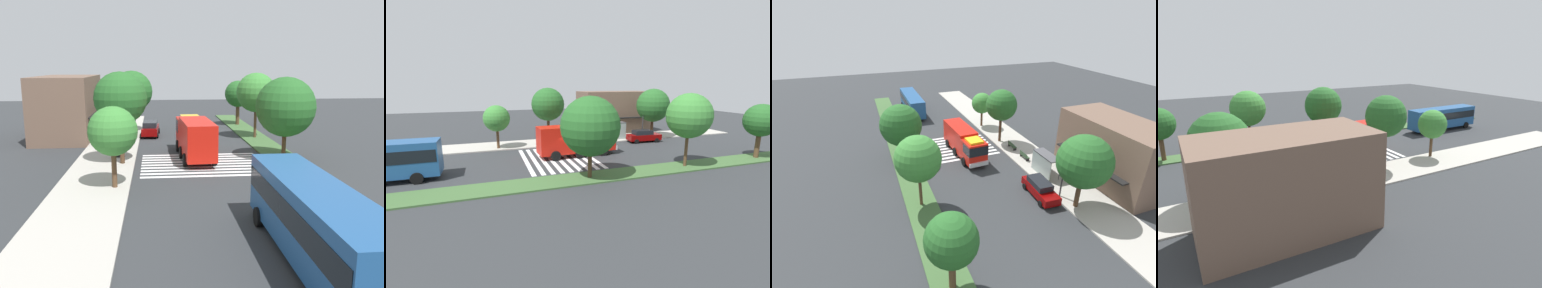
{
  "view_description": "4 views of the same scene",
  "coord_description": "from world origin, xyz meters",
  "views": [
    {
      "loc": [
        -33.38,
        3.9,
        8.31
      ],
      "look_at": [
        -0.09,
        0.84,
        1.55
      ],
      "focal_mm": 37.25,
      "sensor_mm": 36.0,
      "label": 1
    },
    {
      "loc": [
        -8.41,
        -28.11,
        8.16
      ],
      "look_at": [
        1.24,
        0.03,
        1.48
      ],
      "focal_mm": 25.0,
      "sensor_mm": 36.0,
      "label": 2
    },
    {
      "loc": [
        32.54,
        -11.11,
        17.14
      ],
      "look_at": [
        0.86,
        0.64,
        1.29
      ],
      "focal_mm": 26.25,
      "sensor_mm": 36.0,
      "label": 3
    },
    {
      "loc": [
        18.99,
        33.4,
        12.21
      ],
      "look_at": [
        0.53,
        1.38,
        1.39
      ],
      "focal_mm": 30.43,
      "sensor_mm": 36.0,
      "label": 4
    }
  ],
  "objects": [
    {
      "name": "sidewalk",
      "position": [
        0.0,
        8.28,
        0.07
      ],
      "size": [
        60.0,
        5.09,
        0.14
      ],
      "primitive_type": "cube",
      "color": "#ADA89E",
      "rests_on": "ground_plane"
    },
    {
      "name": "median_tree_west",
      "position": [
        10.11,
        -7.23,
        5.16
      ],
      "size": [
        4.36,
        4.36,
        7.21
      ],
      "color": "#513823",
      "rests_on": "median_strip"
    },
    {
      "name": "street_lamp",
      "position": [
        13.67,
        6.33,
        3.61
      ],
      "size": [
        0.36,
        0.36,
        5.85
      ],
      "color": "#2D2D30",
      "rests_on": "sidewalk"
    },
    {
      "name": "sidewalk_tree_west",
      "position": [
        -0.66,
        6.73,
        5.53
      ],
      "size": [
        4.33,
        4.33,
        7.58
      ],
      "color": "#47301E",
      "rests_on": "sidewalk"
    },
    {
      "name": "sidewalk_tree_far_west",
      "position": [
        -7.25,
        6.73,
        3.94
      ],
      "size": [
        3.29,
        3.29,
        5.47
      ],
      "color": "#513823",
      "rests_on": "sidewalk"
    },
    {
      "name": "median_tree_far_west",
      "position": [
        -0.15,
        -7.23,
        4.66
      ],
      "size": [
        5.15,
        5.15,
        7.1
      ],
      "color": "#47301E",
      "rests_on": "median_strip"
    },
    {
      "name": "bench_near_shelter",
      "position": [
        5.4,
        7.19,
        0.59
      ],
      "size": [
        1.6,
        0.5,
        0.9
      ],
      "color": "#2D472D",
      "rests_on": "sidewalk"
    },
    {
      "name": "parked_car_west",
      "position": [
        12.75,
        4.54,
        0.89
      ],
      "size": [
        4.89,
        2.21,
        1.73
      ],
      "rotation": [
        0.0,
        0.0,
        -0.06
      ],
      "color": "#720505",
      "rests_on": "ground_plane"
    },
    {
      "name": "sidewalk_tree_center",
      "position": [
        15.57,
        6.73,
        5.0
      ],
      "size": [
        4.98,
        4.98,
        7.36
      ],
      "color": "#47301E",
      "rests_on": "sidewalk"
    },
    {
      "name": "storefront_building",
      "position": [
        12.56,
        13.79,
        3.48
      ],
      "size": [
        11.92,
        6.76,
        6.95
      ],
      "color": "brown",
      "rests_on": "ground_plane"
    },
    {
      "name": "fire_truck",
      "position": [
        1.47,
        0.49,
        2.0
      ],
      "size": [
        9.32,
        3.07,
        3.54
      ],
      "rotation": [
        0.0,
        0.0,
        0.05
      ],
      "color": "red",
      "rests_on": "ground_plane"
    },
    {
      "name": "bench_west_of_shelter",
      "position": [
        2.17,
        7.19,
        0.59
      ],
      "size": [
        1.6,
        0.5,
        0.9
      ],
      "color": "#2D472D",
      "rests_on": "sidewalk"
    },
    {
      "name": "median_strip",
      "position": [
        0.0,
        -7.23,
        0.07
      ],
      "size": [
        60.0,
        3.0,
        0.14
      ],
      "primitive_type": "cube",
      "color": "#3D6033",
      "rests_on": "ground_plane"
    },
    {
      "name": "bus_stop_shelter",
      "position": [
        9.4,
        7.18,
        1.89
      ],
      "size": [
        3.5,
        1.4,
        2.46
      ],
      "color": "#4C4C51",
      "rests_on": "sidewalk"
    },
    {
      "name": "crosswalk",
      "position": [
        -1.11,
        0.0,
        0.01
      ],
      "size": [
        7.65,
        10.32,
        0.01
      ],
      "color": "silver",
      "rests_on": "ground_plane"
    },
    {
      "name": "ground_plane",
      "position": [
        0.0,
        0.0,
        0.0
      ],
      "size": [
        120.0,
        120.0,
        0.0
      ],
      "primitive_type": "plane",
      "color": "#2D3033"
    },
    {
      "name": "median_tree_center",
      "position": [
        19.84,
        -7.23,
        4.27
      ],
      "size": [
        3.56,
        3.56,
        5.95
      ],
      "color": "#513823",
      "rests_on": "median_strip"
    }
  ]
}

